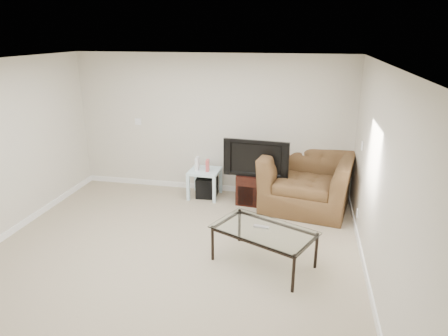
% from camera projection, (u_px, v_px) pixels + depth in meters
% --- Properties ---
extents(floor, '(5.00, 5.00, 0.00)m').
position_uv_depth(floor, '(168.00, 259.00, 5.25)').
color(floor, tan).
rests_on(floor, ground).
extents(ceiling, '(5.00, 5.00, 0.00)m').
position_uv_depth(ceiling, '(158.00, 63.00, 4.44)').
color(ceiling, white).
rests_on(ceiling, ground).
extents(wall_back, '(5.00, 0.02, 2.50)m').
position_uv_depth(wall_back, '(211.00, 125.00, 7.16)').
color(wall_back, silver).
rests_on(wall_back, ground).
extents(wall_right, '(0.02, 5.00, 2.50)m').
position_uv_depth(wall_right, '(380.00, 184.00, 4.37)').
color(wall_right, silver).
rests_on(wall_right, ground).
extents(plate_back, '(0.12, 0.02, 0.12)m').
position_uv_depth(plate_back, '(138.00, 122.00, 7.42)').
color(plate_back, white).
rests_on(plate_back, wall_back).
extents(plate_right_switch, '(0.02, 0.09, 0.13)m').
position_uv_depth(plate_right_switch, '(362.00, 146.00, 5.85)').
color(plate_right_switch, white).
rests_on(plate_right_switch, wall_right).
extents(plate_right_outlet, '(0.02, 0.08, 0.12)m').
position_uv_depth(plate_right_outlet, '(357.00, 213.00, 5.88)').
color(plate_right_outlet, white).
rests_on(plate_right_outlet, wall_right).
extents(tv_stand, '(0.68, 0.50, 0.53)m').
position_uv_depth(tv_stand, '(257.00, 189.00, 6.89)').
color(tv_stand, black).
rests_on(tv_stand, floor).
extents(dvd_player, '(0.38, 0.28, 0.05)m').
position_uv_depth(dvd_player, '(256.00, 180.00, 6.80)').
color(dvd_player, black).
rests_on(dvd_player, tv_stand).
extents(television, '(1.04, 0.29, 0.63)m').
position_uv_depth(television, '(257.00, 157.00, 6.68)').
color(television, black).
rests_on(television, tv_stand).
extents(side_table, '(0.54, 0.54, 0.51)m').
position_uv_depth(side_table, '(205.00, 183.00, 7.17)').
color(side_table, silver).
rests_on(side_table, floor).
extents(subwoofer, '(0.39, 0.39, 0.36)m').
position_uv_depth(subwoofer, '(207.00, 187.00, 7.21)').
color(subwoofer, black).
rests_on(subwoofer, floor).
extents(game_console, '(0.06, 0.17, 0.23)m').
position_uv_depth(game_console, '(197.00, 164.00, 7.06)').
color(game_console, white).
rests_on(game_console, side_table).
extents(game_case, '(0.07, 0.15, 0.20)m').
position_uv_depth(game_case, '(208.00, 165.00, 7.03)').
color(game_case, '#CC4C4C').
rests_on(game_case, side_table).
extents(recliner, '(1.57, 1.17, 1.25)m').
position_uv_depth(recliner, '(307.00, 172.00, 6.62)').
color(recliner, brown).
rests_on(recliner, floor).
extents(coffee_table, '(1.43, 1.16, 0.49)m').
position_uv_depth(coffee_table, '(263.00, 247.00, 5.07)').
color(coffee_table, black).
rests_on(coffee_table, floor).
extents(remote, '(0.20, 0.08, 0.02)m').
position_uv_depth(remote, '(261.00, 227.00, 5.04)').
color(remote, '#B2B2B7').
rests_on(remote, coffee_table).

